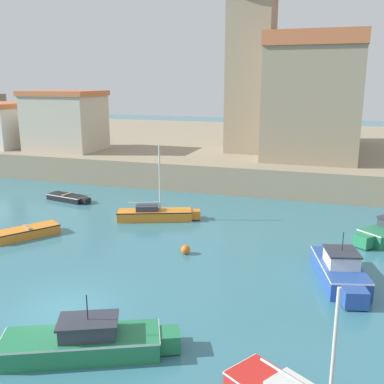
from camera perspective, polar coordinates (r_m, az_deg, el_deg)
The scene contains 11 objects.
ground_plane at distance 19.94m, azimuth -16.03°, elevation -14.22°, with size 200.00×200.00×0.00m, color teal.
quay_seawall at distance 56.55m, azimuth 7.33°, elevation 5.67°, with size 120.00×40.00×2.35m, color gray.
dinghy_orange_0 at distance 29.09m, azimuth -20.40°, elevation -4.81°, with size 3.17×4.08×0.65m.
motorboat_blue_1 at distance 22.45m, azimuth 18.30°, elevation -9.44°, with size 2.87×5.47×2.49m.
dinghy_black_2 at distance 36.76m, azimuth -15.45°, elevation -0.67°, with size 3.98×1.85×0.55m.
motorboat_green_4 at distance 16.68m, azimuth -13.22°, elevation -17.99°, with size 6.08×3.71×2.25m.
sailboat_orange_5 at distance 30.65m, azimuth -4.61°, elevation -2.77°, with size 5.62×3.07×5.13m.
mooring_buoy at distance 24.74m, azimuth -0.82°, elevation -7.33°, with size 0.50×0.50×0.50m, color orange.
church at distance 46.53m, azimuth 14.25°, elevation 12.45°, with size 12.91×18.22×16.45m.
harbor_shed_near_wharf at distance 52.55m, azimuth -23.09°, elevation 7.89°, with size 5.60×6.39×4.61m.
harbor_shed_mid_row at distance 47.63m, azimuth -15.79°, elevation 8.75°, with size 7.30×5.77×5.91m.
Camera 1 is at (10.27, -14.38, 9.24)m, focal length 42.00 mm.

